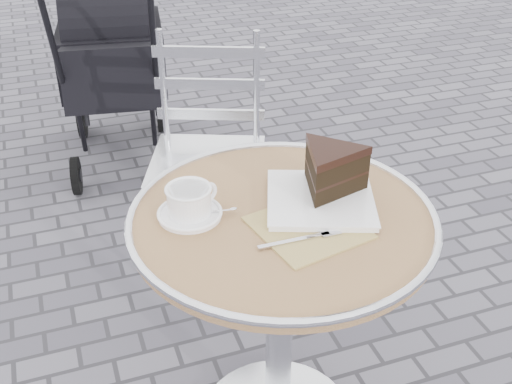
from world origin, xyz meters
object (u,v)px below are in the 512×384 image
object	(u,v)px
cake_plate_set	(328,177)
bistro_chair	(209,128)
cappuccino_set	(190,203)
cafe_table	(281,272)
baby_stroller	(113,69)

from	to	relation	value
cake_plate_set	bistro_chair	xyz separation A→B (m)	(-0.06, 0.84, -0.25)
cake_plate_set	cappuccino_set	bearing A→B (deg)	-165.95
cafe_table	cappuccino_set	distance (m)	0.29
bistro_chair	cappuccino_set	bearing A→B (deg)	-86.35
cake_plate_set	bistro_chair	distance (m)	0.87
cappuccino_set	cake_plate_set	bearing A→B (deg)	-28.66
cafe_table	bistro_chair	size ratio (longest dim) A/B	0.85
cafe_table	baby_stroller	bearing A→B (deg)	94.47
baby_stroller	cappuccino_set	bearing A→B (deg)	-82.63
cafe_table	bistro_chair	xyz separation A→B (m)	(0.06, 0.87, -0.03)
cafe_table	cappuccino_set	bearing A→B (deg)	160.53
cappuccino_set	baby_stroller	world-z (taller)	baby_stroller
cake_plate_set	baby_stroller	bearing A→B (deg)	119.20
cappuccino_set	bistro_chair	size ratio (longest dim) A/B	0.20
cafe_table	bistro_chair	world-z (taller)	bistro_chair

